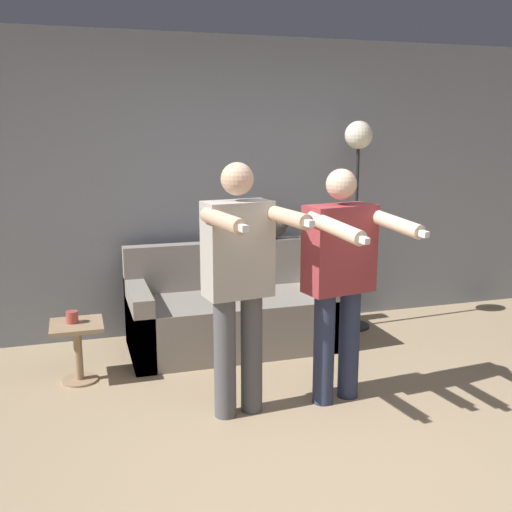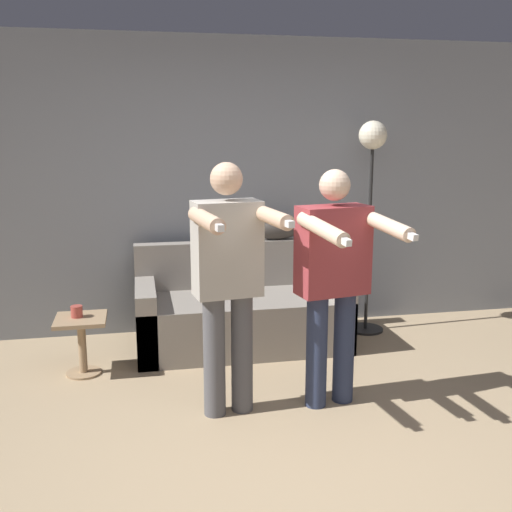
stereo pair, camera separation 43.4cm
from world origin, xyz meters
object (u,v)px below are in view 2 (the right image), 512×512
Objects in this scene: floor_lamp at (372,167)px; side_table at (82,335)px; couch at (241,313)px; person_left at (228,275)px; person_right at (334,273)px; cup at (77,312)px; cat at (279,230)px.

floor_lamp is 4.25× the size of side_table.
person_left is (-0.29, -1.23, 0.65)m from couch.
couch is at bearing 97.11° from person_right.
couch is 1.69m from floor_lamp.
cup is (-0.03, 0.02, 0.17)m from side_table.
person_right is at bearing -72.21° from couch.
person_right is (0.40, -1.23, 0.62)m from couch.
floor_lamp is at bearing 11.73° from cup.
side_table is 0.18m from cup.
person_left is 1.68m from cat.
person_right is at bearing -90.02° from cat.
couch is 3.95× the size of side_table.
couch is at bearing -172.92° from floor_lamp.
couch reaches higher than cup.
floor_lamp is (1.18, 0.15, 1.20)m from couch.
cup is at bearing 131.39° from person_left.
side_table is (-1.27, -0.39, 0.03)m from couch.
couch is 20.14× the size of cup.
person_right is (0.68, 0.00, -0.02)m from person_left.
cat is (0.00, 1.54, 0.03)m from person_right.
side_table is (-2.45, -0.53, -1.17)m from floor_lamp.
person_left is 1.40m from cup.
side_table is at bearing 142.42° from person_right.
floor_lamp reaches higher than side_table.
floor_lamp is at bearing 49.60° from person_right.
couch is 3.35× the size of cat.
floor_lamp reaches higher than person_left.
person_right reaches higher than couch.
couch is 1.44m from person_right.
cup is at bearing -164.17° from couch.
person_right is 3.00× the size of cat.
floor_lamp is 2.77m from side_table.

